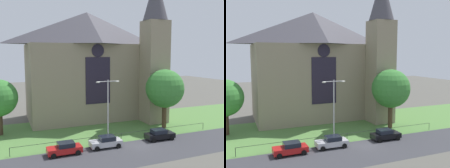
# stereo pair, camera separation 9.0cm
# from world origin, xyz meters

# --- Properties ---
(ground) EXTENTS (160.00, 160.00, 0.00)m
(ground) POSITION_xyz_m (0.00, 10.00, 0.00)
(ground) COLOR #56544C
(road_asphalt) EXTENTS (120.00, 8.00, 0.01)m
(road_asphalt) POSITION_xyz_m (0.00, -2.00, 0.00)
(road_asphalt) COLOR #38383D
(road_asphalt) RESTS_ON ground
(grass_verge) EXTENTS (120.00, 20.00, 0.01)m
(grass_verge) POSITION_xyz_m (0.00, 8.00, 0.00)
(grass_verge) COLOR #517F3D
(grass_verge) RESTS_ON ground
(church_building) EXTENTS (23.20, 16.20, 26.00)m
(church_building) POSITION_xyz_m (-0.73, 17.48, 10.27)
(church_building) COLOR gray
(church_building) RESTS_ON ground
(iron_railing) EXTENTS (29.35, 0.07, 1.13)m
(iron_railing) POSITION_xyz_m (-1.51, 2.50, 0.97)
(iron_railing) COLOR black
(iron_railing) RESTS_ON ground
(tree_right_near) EXTENTS (6.33, 6.33, 9.75)m
(tree_right_near) POSITION_xyz_m (8.00, 6.03, 6.54)
(tree_right_near) COLOR #4C3823
(tree_right_near) RESTS_ON ground
(streetlamp_near) EXTENTS (3.37, 0.26, 8.77)m
(streetlamp_near) POSITION_xyz_m (-3.54, 2.40, 5.53)
(streetlamp_near) COLOR #B2B2B7
(streetlamp_near) RESTS_ON ground
(parked_car_red) EXTENTS (4.21, 2.05, 1.51)m
(parked_car_red) POSITION_xyz_m (-9.90, 0.77, 0.74)
(parked_car_red) COLOR #B21919
(parked_car_red) RESTS_ON ground
(parked_car_silver) EXTENTS (4.25, 2.12, 1.51)m
(parked_car_silver) POSITION_xyz_m (-4.37, 1.06, 0.74)
(parked_car_silver) COLOR #B7B7BC
(parked_car_silver) RESTS_ON ground
(parked_car_black) EXTENTS (4.26, 2.15, 1.51)m
(parked_car_black) POSITION_xyz_m (3.86, 1.03, 0.74)
(parked_car_black) COLOR black
(parked_car_black) RESTS_ON ground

